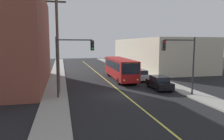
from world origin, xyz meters
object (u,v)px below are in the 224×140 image
(parked_car_black, at_px, (159,83))
(city_bus, at_px, (120,68))
(traffic_signal_left_corner, at_px, (73,56))
(parked_car_silver, at_px, (140,75))
(fire_hydrant, at_px, (163,80))
(traffic_signal_right_corner, at_px, (181,55))
(utility_pole_near, at_px, (57,36))

(parked_car_black, bearing_deg, city_bus, 108.07)
(city_bus, xyz_separation_m, traffic_signal_left_corner, (-7.61, -9.82, 2.49))
(city_bus, bearing_deg, traffic_signal_left_corner, -127.77)
(city_bus, distance_m, parked_car_silver, 3.26)
(city_bus, height_order, fire_hydrant, city_bus)
(traffic_signal_left_corner, xyz_separation_m, traffic_signal_right_corner, (10.82, -1.85, 0.00))
(parked_car_silver, distance_m, fire_hydrant, 4.02)
(parked_car_black, height_order, utility_pole_near, utility_pole_near)
(parked_car_silver, relative_size, traffic_signal_right_corner, 0.74)
(parked_car_black, height_order, traffic_signal_right_corner, traffic_signal_right_corner)
(traffic_signal_left_corner, xyz_separation_m, fire_hydrant, (12.26, 4.67, -3.72))
(traffic_signal_left_corner, distance_m, traffic_signal_right_corner, 10.98)
(city_bus, relative_size, traffic_signal_right_corner, 2.04)
(city_bus, distance_m, parked_car_black, 8.60)
(parked_car_silver, relative_size, fire_hydrant, 5.30)
(parked_car_black, xyz_separation_m, traffic_signal_right_corner, (0.56, -3.55, 3.46))
(parked_car_black, bearing_deg, fire_hydrant, 55.96)
(utility_pole_near, relative_size, fire_hydrant, 13.30)
(fire_hydrant, bearing_deg, traffic_signal_right_corner, -102.45)
(utility_pole_near, bearing_deg, parked_car_black, -1.91)
(parked_car_silver, bearing_deg, city_bus, 146.91)
(city_bus, xyz_separation_m, utility_pole_near, (-9.07, -7.73, 4.44))
(traffic_signal_left_corner, bearing_deg, city_bus, 52.23)
(utility_pole_near, xyz_separation_m, traffic_signal_right_corner, (12.28, -3.94, -1.95))
(city_bus, height_order, traffic_signal_left_corner, traffic_signal_left_corner)
(utility_pole_near, bearing_deg, parked_car_silver, 27.29)
(utility_pole_near, relative_size, traffic_signal_left_corner, 1.86)
(traffic_signal_left_corner, height_order, traffic_signal_right_corner, same)
(traffic_signal_right_corner, bearing_deg, fire_hydrant, 77.55)
(parked_car_black, bearing_deg, traffic_signal_right_corner, -80.99)
(parked_car_silver, relative_size, utility_pole_near, 0.40)
(parked_car_black, height_order, parked_car_silver, same)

